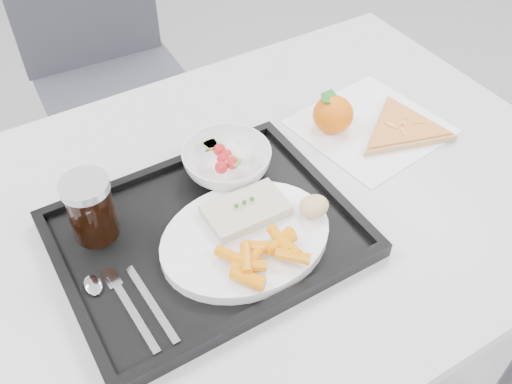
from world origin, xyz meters
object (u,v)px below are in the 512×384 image
at_px(tangerine, 333,114).
at_px(pizza_slice, 403,129).
at_px(chair, 105,58).
at_px(salad_bowl, 227,161).
at_px(dinner_plate, 246,238).
at_px(tray, 207,235).
at_px(table, 244,228).
at_px(cola_glass, 90,207).

bearing_deg(tangerine, pizza_slice, -36.11).
relative_size(chair, salad_bowl, 6.11).
height_order(chair, dinner_plate, chair).
relative_size(chair, dinner_plate, 3.44).
bearing_deg(tray, table, 24.44).
relative_size(tangerine, pizza_slice, 0.39).
bearing_deg(tangerine, cola_glass, -176.24).
height_order(chair, cola_glass, chair).
bearing_deg(chair, cola_glass, -108.55).
relative_size(tray, cola_glass, 4.17).
bearing_deg(tangerine, tray, -159.94).
xyz_separation_m(dinner_plate, pizza_slice, (0.40, 0.09, -0.01)).
height_order(table, tray, tray).
bearing_deg(table, cola_glass, 168.10).
bearing_deg(tray, pizza_slice, 5.50).
bearing_deg(dinner_plate, cola_glass, 144.01).
bearing_deg(salad_bowl, table, -95.74).
bearing_deg(dinner_plate, salad_bowl, 71.00).
distance_m(chair, pizza_slice, 0.96).
xyz_separation_m(dinner_plate, cola_glass, (-0.19, 0.14, 0.05)).
height_order(dinner_plate, salad_bowl, salad_bowl).
xyz_separation_m(cola_glass, tangerine, (0.48, 0.03, -0.04)).
bearing_deg(tray, tangerine, 20.06).
distance_m(dinner_plate, tangerine, 0.33).
bearing_deg(pizza_slice, tangerine, 143.89).
relative_size(table, salad_bowl, 7.89).
xyz_separation_m(dinner_plate, tangerine, (0.29, 0.17, 0.01)).
height_order(table, chair, chair).
xyz_separation_m(table, pizza_slice, (0.35, 0.00, 0.08)).
xyz_separation_m(tray, salad_bowl, (0.10, 0.11, 0.03)).
height_order(salad_bowl, cola_glass, cola_glass).
bearing_deg(chair, salad_bowl, -92.81).
distance_m(salad_bowl, pizza_slice, 0.35).
bearing_deg(tangerine, dinner_plate, -149.81).
relative_size(dinner_plate, cola_glass, 2.50).
relative_size(chair, tray, 2.07).
bearing_deg(chair, table, -93.02).
bearing_deg(table, dinner_plate, -117.80).
height_order(cola_glass, tangerine, cola_glass).
distance_m(tangerine, pizza_slice, 0.14).
relative_size(dinner_plate, pizza_slice, 1.05).
bearing_deg(pizza_slice, salad_bowl, 169.52).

